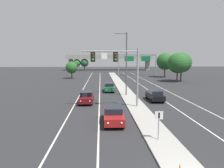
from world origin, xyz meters
TOP-DOWN VIEW (x-y plane):
  - median_island at (0.00, 18.00)m, footprint 2.40×110.00m
  - lane_stripe_oncoming_center at (-4.70, 25.00)m, footprint 0.14×100.00m
  - lane_stripe_receding_center at (4.70, 25.00)m, footprint 0.14×100.00m
  - edge_stripe_left at (-8.00, 25.00)m, footprint 0.14×100.00m
  - edge_stripe_right at (8.00, 25.00)m, footprint 0.14×100.00m
  - overhead_signal_mast at (-2.16, 15.70)m, footprint 6.93×0.44m
  - median_sign_post at (-0.24, 5.50)m, footprint 0.60×0.10m
  - street_lamp_median at (-0.57, 23.38)m, footprint 2.58×0.28m
  - car_oncoming_red at (-3.29, 9.95)m, footprint 1.90×4.50m
  - car_oncoming_darkred at (-6.48, 18.68)m, footprint 1.84×4.48m
  - car_oncoming_green at (-2.90, 27.96)m, footprint 1.93×4.51m
  - car_receding_black at (3.33, 19.48)m, footprint 1.85×4.48m
  - highway_sign_gantry at (8.20, 59.83)m, footprint 13.28×0.42m
  - overpass_bridge at (0.00, 91.37)m, footprint 42.40×6.40m
  - tree_far_left_b at (-16.14, 90.01)m, footprint 3.84×3.84m
  - tree_far_right_c at (16.66, 42.67)m, footprint 5.22×5.22m
  - tree_far_right_b at (15.90, 53.74)m, footprint 5.34×5.34m
  - tree_far_right_a at (15.09, 41.27)m, footprint 5.12×5.12m
  - tree_far_left_c at (-12.38, 89.99)m, footprint 3.92×3.92m
  - tree_far_left_a at (-13.11, 51.43)m, footprint 3.51×3.51m

SIDE VIEW (x-z plane):
  - lane_stripe_oncoming_center at x=-4.70m, z-range 0.00..0.01m
  - lane_stripe_receding_center at x=4.70m, z-range 0.00..0.01m
  - edge_stripe_left at x=-8.00m, z-range 0.00..0.01m
  - edge_stripe_right at x=8.00m, z-range 0.00..0.01m
  - median_island at x=0.00m, z-range 0.00..0.15m
  - car_oncoming_red at x=-3.29m, z-range 0.03..1.61m
  - car_oncoming_darkred at x=-6.48m, z-range 0.03..1.61m
  - car_oncoming_green at x=-2.90m, z-range 0.03..1.61m
  - car_receding_black at x=3.33m, z-range 0.03..1.61m
  - median_sign_post at x=-0.24m, z-range 0.49..2.69m
  - tree_far_left_a at x=-13.11m, z-range 0.77..5.84m
  - tree_far_left_b at x=-16.14m, z-range 0.84..6.40m
  - tree_far_left_c at x=-12.38m, z-range 0.86..6.53m
  - tree_far_right_a at x=15.09m, z-range 1.14..8.55m
  - tree_far_right_c at x=16.66m, z-range 1.16..8.72m
  - tree_far_right_b at x=15.90m, z-range 1.18..8.90m
  - overhead_signal_mast at x=-2.16m, z-range 1.72..8.92m
  - overpass_bridge at x=0.00m, z-range 1.96..9.61m
  - street_lamp_median at x=-0.57m, z-range 0.79..10.79m
  - highway_sign_gantry at x=8.20m, z-range 2.41..9.91m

